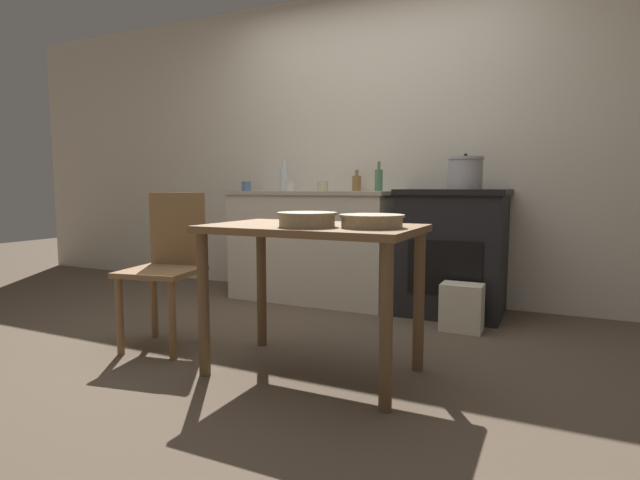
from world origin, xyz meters
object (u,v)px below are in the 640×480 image
(stove, at_px, (453,252))
(chair, at_px, (168,263))
(mixing_bowl_large, at_px, (307,219))
(bottle_mid_left, at_px, (357,183))
(bottle_far_left, at_px, (379,180))
(cup_center_right, at_px, (323,186))
(cup_center_left, at_px, (246,186))
(bottle_left, at_px, (284,179))
(mixing_bowl_small, at_px, (372,220))
(cup_center, at_px, (290,186))
(flour_sack, at_px, (462,307))
(work_table, at_px, (313,250))
(stock_pot, at_px, (465,173))

(stove, xyz_separation_m, chair, (-1.37, -1.47, 0.03))
(chair, distance_m, mixing_bowl_large, 1.05)
(mixing_bowl_large, bearing_deg, bottle_mid_left, 104.30)
(bottle_far_left, height_order, bottle_mid_left, bottle_far_left)
(stove, xyz_separation_m, cup_center_right, (-1.04, -0.04, 0.48))
(cup_center_left, bearing_deg, bottle_left, 52.53)
(bottle_mid_left, bearing_deg, mixing_bowl_small, -66.43)
(cup_center, bearing_deg, chair, -95.68)
(flour_sack, distance_m, cup_center_left, 1.98)
(stove, bearing_deg, bottle_left, 178.13)
(cup_center_left, bearing_deg, mixing_bowl_large, -47.65)
(work_table, xyz_separation_m, bottle_mid_left, (-0.43, 1.69, 0.34))
(bottle_far_left, distance_m, cup_center, 0.71)
(chair, bearing_deg, stove, 36.81)
(cup_center_left, bearing_deg, cup_center, 0.19)
(stove, distance_m, mixing_bowl_large, 1.70)
(flour_sack, bearing_deg, stove, 108.79)
(flour_sack, bearing_deg, cup_center_left, 173.24)
(stove, bearing_deg, flour_sack, -71.21)
(mixing_bowl_large, xyz_separation_m, cup_center_left, (-1.28, 1.41, 0.15))
(bottle_far_left, bearing_deg, flour_sack, -34.66)
(stove, bearing_deg, mixing_bowl_large, -102.83)
(stock_pot, distance_m, cup_center, 1.34)
(stove, xyz_separation_m, mixing_bowl_small, (-0.08, -1.54, 0.32))
(bottle_mid_left, bearing_deg, flour_sack, -32.05)
(mixing_bowl_large, distance_m, bottle_far_left, 1.74)
(cup_center, bearing_deg, stock_pot, 6.11)
(mixing_bowl_large, bearing_deg, bottle_far_left, 97.90)
(flour_sack, height_order, bottle_mid_left, bottle_mid_left)
(flour_sack, bearing_deg, bottle_left, 163.14)
(stove, bearing_deg, mixing_bowl_small, -93.11)
(stock_pot, height_order, cup_center, stock_pot)
(flour_sack, relative_size, stock_pot, 1.23)
(flour_sack, xyz_separation_m, bottle_far_left, (-0.76, 0.52, 0.84))
(stock_pot, relative_size, bottle_mid_left, 1.46)
(mixing_bowl_large, height_order, mixing_bowl_small, mixing_bowl_large)
(bottle_far_left, xyz_separation_m, cup_center, (-0.63, -0.31, -0.05))
(flour_sack, height_order, cup_center_right, cup_center_right)
(mixing_bowl_large, relative_size, bottle_far_left, 1.21)
(flour_sack, distance_m, cup_center, 1.61)
(mixing_bowl_large, relative_size, bottle_mid_left, 1.63)
(cup_center_right, bearing_deg, chair, -102.86)
(chair, distance_m, flour_sack, 1.87)
(flour_sack, xyz_separation_m, mixing_bowl_large, (-0.52, -1.19, 0.63))
(mixing_bowl_small, height_order, cup_center, cup_center)
(mixing_bowl_small, distance_m, cup_center_left, 2.05)
(stock_pot, height_order, bottle_mid_left, stock_pot)
(mixing_bowl_large, bearing_deg, mixing_bowl_small, 17.78)
(mixing_bowl_large, bearing_deg, bottle_left, 122.68)
(stove, distance_m, flour_sack, 0.55)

